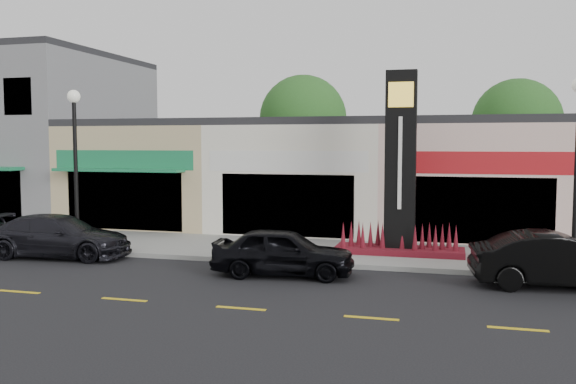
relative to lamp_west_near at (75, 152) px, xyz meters
name	(u,v)px	position (x,y,z in m)	size (l,w,h in m)	color
ground	(277,280)	(8.00, -2.50, -3.48)	(120.00, 120.00, 0.00)	black
sidewalk	(312,251)	(8.00, 1.85, -3.40)	(52.00, 4.30, 0.15)	gray
curb	(296,263)	(8.00, -0.40, -3.40)	(52.00, 0.20, 0.15)	gray
building_grey_2story	(11,136)	(-10.00, 8.98, 0.67)	(12.00, 10.95, 8.30)	slate
shop_beige	(176,171)	(-0.50, 8.96, -1.08)	(7.00, 10.85, 4.80)	#C9B780
shop_cream	(315,173)	(6.50, 8.97, -1.08)	(7.00, 10.01, 4.80)	white
shop_pink_w	(472,175)	(13.50, 8.97, -1.08)	(7.00, 10.01, 4.80)	#CBA59A
tree_rear_west	(303,119)	(4.00, 17.00, 1.74)	(5.20, 5.20, 7.83)	#382619
tree_rear_mid	(517,123)	(16.00, 17.00, 1.41)	(4.80, 4.80, 7.29)	#382619
lamp_west_near	(75,152)	(0.00, 0.00, 0.00)	(0.44, 0.44, 5.47)	black
pylon_sign	(400,190)	(11.00, 1.70, -1.20)	(4.20, 1.30, 6.00)	#611013
car_dark_sedan	(58,236)	(0.02, -1.10, -2.77)	(4.87, 1.98, 1.41)	black
car_black_sedan	(283,252)	(8.01, -1.90, -2.78)	(4.07, 1.64, 1.39)	black
car_black_conv	(558,260)	(15.37, -1.42, -2.75)	(4.42, 1.54, 1.46)	black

